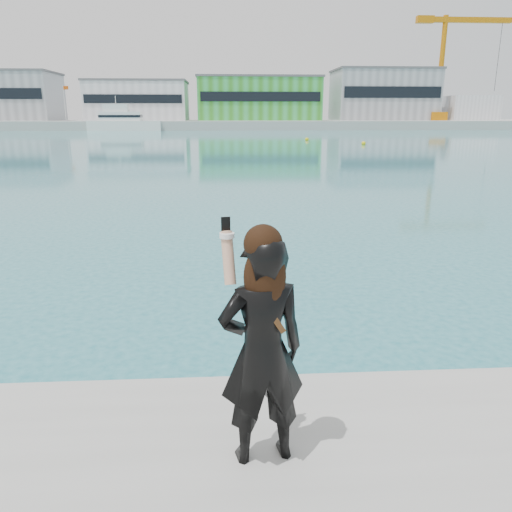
{
  "coord_description": "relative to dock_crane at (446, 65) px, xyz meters",
  "views": [
    {
      "loc": [
        -0.85,
        -3.56,
        3.36
      ],
      "look_at": [
        -0.6,
        0.46,
        2.22
      ],
      "focal_mm": 35.0,
      "sensor_mm": 36.0,
      "label": 1
    }
  ],
  "objects": [
    {
      "name": "ground",
      "position": [
        -53.2,
        -122.0,
        -15.07
      ],
      "size": [
        500.0,
        500.0,
        0.0
      ],
      "primitive_type": "plane",
      "color": "#196A76",
      "rests_on": "ground"
    },
    {
      "name": "far_quay",
      "position": [
        -53.2,
        8.0,
        -14.07
      ],
      "size": [
        320.0,
        40.0,
        2.0
      ],
      "primitive_type": "cube",
      "color": "#9E9E99",
      "rests_on": "ground"
    },
    {
      "name": "warehouse_grey_left",
      "position": [
        -108.2,
        5.98,
        -7.3
      ],
      "size": [
        26.52,
        16.36,
        11.5
      ],
      "color": "gray",
      "rests_on": "far_quay"
    },
    {
      "name": "warehouse_white",
      "position": [
        -75.2,
        5.98,
        -8.31
      ],
      "size": [
        24.48,
        15.35,
        9.5
      ],
      "color": "silver",
      "rests_on": "far_quay"
    },
    {
      "name": "warehouse_green",
      "position": [
        -45.2,
        5.98,
        -7.81
      ],
      "size": [
        30.6,
        16.36,
        10.5
      ],
      "color": "green",
      "rests_on": "far_quay"
    },
    {
      "name": "warehouse_grey_right",
      "position": [
        -13.2,
        5.98,
        -6.8
      ],
      "size": [
        25.5,
        15.35,
        12.5
      ],
      "color": "gray",
      "rests_on": "far_quay"
    },
    {
      "name": "ancillary_shed",
      "position": [
        8.8,
        4.0,
        -10.07
      ],
      "size": [
        12.0,
        10.0,
        6.0
      ],
      "primitive_type": "cube",
      "color": "silver",
      "rests_on": "far_quay"
    },
    {
      "name": "dock_crane",
      "position": [
        0.0,
        0.0,
        0.0
      ],
      "size": [
        23.0,
        4.0,
        24.0
      ],
      "color": "orange",
      "rests_on": "far_quay"
    },
    {
      "name": "flagpole_left",
      "position": [
        -91.11,
        -1.0,
        -8.53
      ],
      "size": [
        1.28,
        0.16,
        8.0
      ],
      "color": "silver",
      "rests_on": "far_quay"
    },
    {
      "name": "flagpole_right",
      "position": [
        -31.11,
        -1.0,
        -8.53
      ],
      "size": [
        1.28,
        0.16,
        8.0
      ],
      "color": "silver",
      "rests_on": "far_quay"
    },
    {
      "name": "motor_yacht",
      "position": [
        -76.05,
        -11.04,
        -13.0
      ],
      "size": [
        15.76,
        4.47,
        7.34
      ],
      "rotation": [
        0.0,
        0.0,
        0.01
      ],
      "color": "white",
      "rests_on": "ground"
    },
    {
      "name": "buoy_near",
      "position": [
        -42.85,
        -56.96,
        -15.07
      ],
      "size": [
        0.5,
        0.5,
        0.5
      ],
      "primitive_type": "sphere",
      "color": "yellow",
      "rests_on": "ground"
    },
    {
      "name": "buoy_extra",
      "position": [
        -37.87,
        -67.21,
        -15.07
      ],
      "size": [
        0.5,
        0.5,
        0.5
      ],
      "primitive_type": "sphere",
      "color": "yellow",
      "rests_on": "ground"
    },
    {
      "name": "woman",
      "position": [
        -53.8,
        -122.25,
        -13.32
      ],
      "size": [
        0.71,
        0.54,
        1.87
      ],
      "rotation": [
        0.0,
        0.0,
        3.33
      ],
      "color": "black",
      "rests_on": "near_quay"
    }
  ]
}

